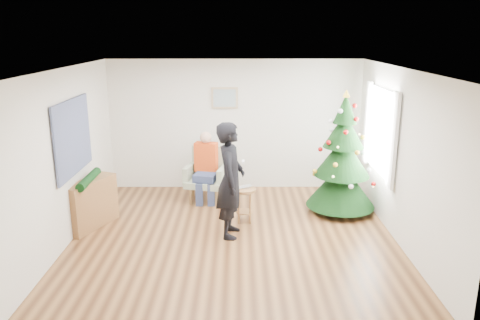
{
  "coord_description": "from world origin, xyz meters",
  "views": [
    {
      "loc": [
        0.09,
        -6.7,
        3.11
      ],
      "look_at": [
        0.1,
        0.6,
        1.1
      ],
      "focal_mm": 35.0,
      "sensor_mm": 36.0,
      "label": 1
    }
  ],
  "objects_px": {
    "christmas_tree": "(343,158)",
    "stool": "(244,205)",
    "console": "(91,204)",
    "armchair": "(207,181)",
    "standing_man": "(231,180)"
  },
  "relations": [
    {
      "from": "christmas_tree",
      "to": "standing_man",
      "type": "xyz_separation_m",
      "value": [
        -1.93,
        -1.0,
        -0.07
      ]
    },
    {
      "from": "christmas_tree",
      "to": "stool",
      "type": "bearing_deg",
      "value": -164.96
    },
    {
      "from": "armchair",
      "to": "console",
      "type": "xyz_separation_m",
      "value": [
        -1.8,
        -1.32,
        0.03
      ]
    },
    {
      "from": "stool",
      "to": "armchair",
      "type": "xyz_separation_m",
      "value": [
        -0.7,
        1.1,
        0.07
      ]
    },
    {
      "from": "christmas_tree",
      "to": "stool",
      "type": "relative_size",
      "value": 3.74
    },
    {
      "from": "armchair",
      "to": "standing_man",
      "type": "height_order",
      "value": "standing_man"
    },
    {
      "from": "christmas_tree",
      "to": "stool",
      "type": "distance_m",
      "value": 1.9
    },
    {
      "from": "console",
      "to": "christmas_tree",
      "type": "bearing_deg",
      "value": 32.67
    },
    {
      "from": "standing_man",
      "to": "armchair",
      "type": "bearing_deg",
      "value": 20.98
    },
    {
      "from": "armchair",
      "to": "stool",
      "type": "bearing_deg",
      "value": -44.71
    },
    {
      "from": "stool",
      "to": "console",
      "type": "relative_size",
      "value": 0.58
    },
    {
      "from": "armchair",
      "to": "console",
      "type": "relative_size",
      "value": 1.0
    },
    {
      "from": "christmas_tree",
      "to": "armchair",
      "type": "xyz_separation_m",
      "value": [
        -2.41,
        0.64,
        -0.61
      ]
    },
    {
      "from": "console",
      "to": "stool",
      "type": "bearing_deg",
      "value": 28.56
    },
    {
      "from": "stool",
      "to": "console",
      "type": "height_order",
      "value": "console"
    }
  ]
}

